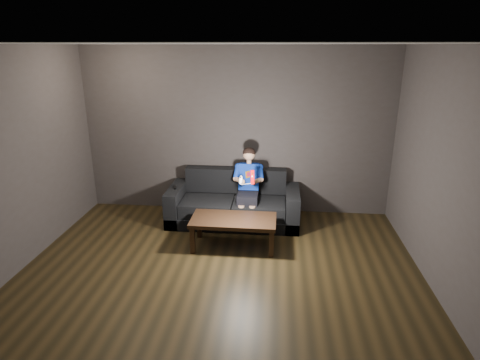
# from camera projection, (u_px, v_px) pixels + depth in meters

# --- Properties ---
(floor) EXTENTS (5.00, 5.00, 0.00)m
(floor) POSITION_uv_depth(u_px,v_px,m) (214.00, 293.00, 4.57)
(floor) COLOR black
(floor) RESTS_ON ground
(back_wall) EXTENTS (5.00, 0.04, 2.70)m
(back_wall) POSITION_uv_depth(u_px,v_px,m) (236.00, 132.00, 6.49)
(back_wall) COLOR #403837
(back_wall) RESTS_ON ground
(right_wall) EXTENTS (0.04, 5.00, 2.70)m
(right_wall) POSITION_uv_depth(u_px,v_px,m) (464.00, 190.00, 3.91)
(right_wall) COLOR #403837
(right_wall) RESTS_ON ground
(ceiling) EXTENTS (5.00, 5.00, 0.02)m
(ceiling) POSITION_uv_depth(u_px,v_px,m) (208.00, 44.00, 3.70)
(ceiling) COLOR silver
(ceiling) RESTS_ON back_wall
(sofa) EXTENTS (2.04, 0.88, 0.79)m
(sofa) POSITION_uv_depth(u_px,v_px,m) (234.00, 206.00, 6.37)
(sofa) COLOR black
(sofa) RESTS_ON floor
(child) EXTENTS (0.46, 0.57, 1.14)m
(child) POSITION_uv_depth(u_px,v_px,m) (248.00, 181.00, 6.16)
(child) COLOR black
(child) RESTS_ON sofa
(wii_remote_red) EXTENTS (0.06, 0.08, 0.20)m
(wii_remote_red) POSITION_uv_depth(u_px,v_px,m) (252.00, 177.00, 5.67)
(wii_remote_red) COLOR red
(wii_remote_red) RESTS_ON child
(nunchuk_white) EXTENTS (0.07, 0.09, 0.14)m
(nunchuk_white) POSITION_uv_depth(u_px,v_px,m) (241.00, 180.00, 5.71)
(nunchuk_white) COLOR white
(nunchuk_white) RESTS_ON child
(wii_remote_black) EXTENTS (0.07, 0.15, 0.03)m
(wii_remote_black) POSITION_uv_depth(u_px,v_px,m) (175.00, 187.00, 6.28)
(wii_remote_black) COLOR black
(wii_remote_black) RESTS_ON sofa
(coffee_table) EXTENTS (1.17, 0.59, 0.42)m
(coffee_table) POSITION_uv_depth(u_px,v_px,m) (234.00, 222.00, 5.52)
(coffee_table) COLOR black
(coffee_table) RESTS_ON floor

